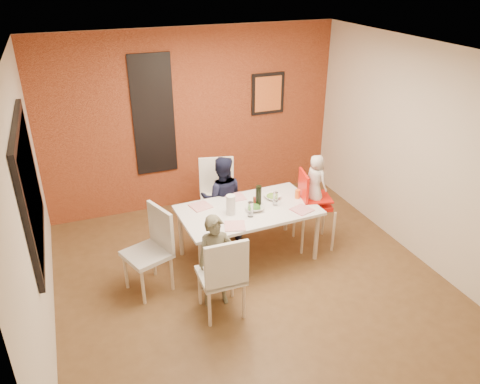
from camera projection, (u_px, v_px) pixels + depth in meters
name	position (u px, v px, depth m)	size (l,w,h in m)	color
ground	(249.00, 278.00, 5.75)	(4.50, 4.50, 0.00)	brown
ceiling	(251.00, 53.00, 4.54)	(4.50, 4.50, 0.02)	silver
wall_back	(193.00, 120.00, 7.02)	(4.50, 0.02, 2.70)	beige
wall_front	(371.00, 306.00, 3.27)	(4.50, 0.02, 2.70)	beige
wall_left	(30.00, 215.00, 4.42)	(0.02, 4.50, 2.70)	beige
wall_right	(415.00, 152.00, 5.87)	(0.02, 4.50, 2.70)	beige
brick_accent_wall	(194.00, 121.00, 7.01)	(4.50, 0.02, 2.70)	maroon
picture_window_frame	(29.00, 187.00, 4.51)	(0.05, 1.70, 1.30)	black
picture_window_pane	(31.00, 187.00, 4.51)	(0.02, 1.55, 1.15)	black
glassblock_strip	(153.00, 115.00, 6.73)	(0.55, 0.03, 1.70)	silver
glassblock_surround	(154.00, 116.00, 6.73)	(0.60, 0.03, 1.76)	black
art_print_frame	(268.00, 94.00, 7.24)	(0.54, 0.03, 0.64)	black
art_print_canvas	(268.00, 94.00, 7.23)	(0.44, 0.01, 0.54)	orange
dining_table	(248.00, 213.00, 5.89)	(1.76, 1.03, 0.71)	white
chair_near	(223.00, 274.00, 4.90)	(0.48, 0.48, 1.01)	silver
chair_far	(218.00, 191.00, 6.59)	(0.58, 0.58, 1.05)	white
chair_left	(153.00, 245.00, 5.38)	(0.61, 0.61, 1.02)	beige
high_chair	(312.00, 202.00, 6.16)	(0.54, 0.54, 1.08)	red
child_near	(216.00, 261.00, 5.12)	(0.41, 0.27, 1.11)	brown
child_far	(222.00, 198.00, 6.36)	(0.59, 0.46, 1.21)	black
toddler	(316.00, 180.00, 6.02)	(0.33, 0.21, 0.67)	beige
plate_near_left	(235.00, 226.00, 5.47)	(0.24, 0.24, 0.01)	white
plate_far_mid	(235.00, 197.00, 6.13)	(0.24, 0.24, 0.01)	white
plate_near_right	(302.00, 210.00, 5.83)	(0.23, 0.23, 0.01)	white
plate_far_left	(201.00, 206.00, 5.91)	(0.24, 0.24, 0.01)	white
salad_bowl_a	(255.00, 208.00, 5.82)	(0.23, 0.23, 0.06)	white
salad_bowl_b	(272.00, 197.00, 6.10)	(0.21, 0.21, 0.05)	white
wine_bottle	(258.00, 197.00, 5.85)	(0.08, 0.08, 0.29)	black
wine_glass_a	(250.00, 209.00, 5.64)	(0.07, 0.07, 0.19)	white
wine_glass_b	(275.00, 199.00, 5.91)	(0.06, 0.06, 0.18)	silver
paper_towel_roll	(231.00, 205.00, 5.68)	(0.11, 0.11, 0.25)	silver
condiment_red	(256.00, 202.00, 5.90)	(0.03, 0.03, 0.13)	red
condiment_green	(257.00, 200.00, 5.94)	(0.03, 0.03, 0.13)	#2A6E24
condiment_brown	(254.00, 202.00, 5.90)	(0.03, 0.03, 0.13)	brown
sippy_cup	(298.00, 194.00, 6.10)	(0.07, 0.07, 0.12)	orange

